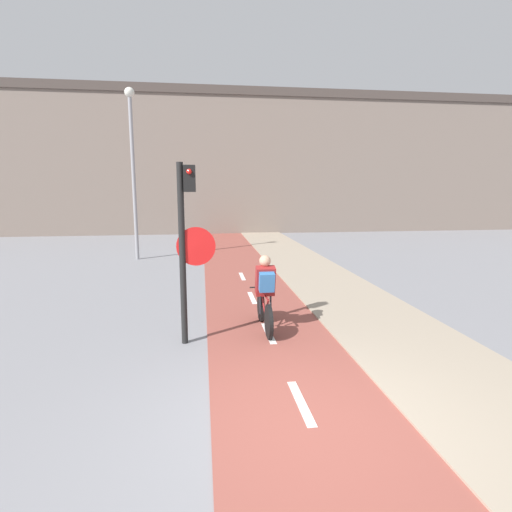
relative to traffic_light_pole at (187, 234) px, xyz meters
name	(u,v)px	position (x,y,z in m)	size (l,w,h in m)	color
ground_plane	(311,427)	(1.46, -2.77, -1.95)	(120.00, 120.00, 0.00)	gray
bike_lane	(311,426)	(1.46, -2.77, -1.94)	(2.30, 60.00, 0.02)	brown
sidewalk_strip	(498,410)	(3.81, -2.77, -1.92)	(2.40, 60.00, 0.05)	gray
building_row_background	(219,164)	(1.46, 20.01, 2.37)	(60.00, 5.20, 8.62)	slate
traffic_light_pole	(187,234)	(0.00, 0.00, 0.00)	(0.67, 0.25, 3.14)	black
street_lamp_far	(133,156)	(-2.27, 8.97, 1.98)	(0.36, 0.36, 6.37)	gray
cyclist_near	(265,295)	(1.43, 0.45, -1.24)	(0.46, 1.64, 1.47)	black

